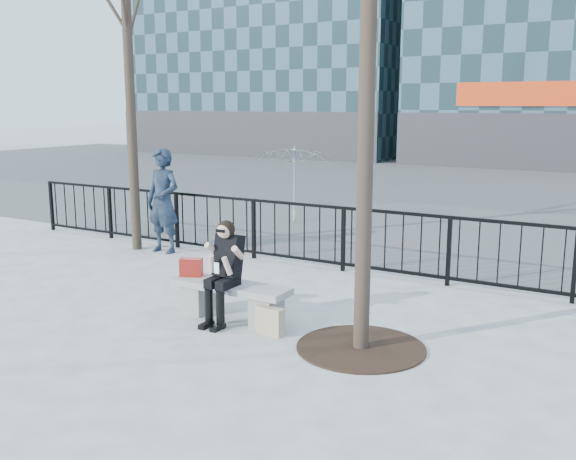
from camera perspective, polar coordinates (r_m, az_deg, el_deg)
The scene contains 10 objects.
ground at distance 8.56m, azimuth -5.06°, elevation -7.88°, with size 120.00×120.00×0.00m, color gray.
street_surface at distance 22.27m, azimuth 17.76°, elevation 3.44°, with size 60.00×23.00×0.01m, color #474747.
railing at distance 10.91m, azimuth 3.99°, elevation -0.68°, with size 14.00×0.06×1.10m.
tree_grate at distance 7.60m, azimuth 6.50°, elevation -10.34°, with size 1.50×1.50×0.02m, color black.
bench_main at distance 8.47m, azimuth -5.09°, elevation -5.96°, with size 1.65×0.46×0.49m.
seated_woman at distance 8.24m, azimuth -5.78°, elevation -3.78°, with size 0.50×0.64×1.34m.
handbag at distance 8.79m, azimuth -8.61°, elevation -3.29°, with size 0.30×0.14×0.25m, color maroon.
shopping_bag at distance 7.93m, azimuth -1.59°, elevation -8.08°, with size 0.36×0.13×0.35m, color beige.
standing_man at distance 12.33m, azimuth -11.04°, elevation 2.54°, with size 0.72×0.47×1.97m, color black.
vendor_umbrella at distance 15.18m, azimuth 0.42°, elevation 4.10°, with size 2.02×2.06×1.85m, color yellow.
Camera 1 is at (4.69, -6.60, 2.78)m, focal length 40.00 mm.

